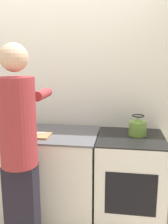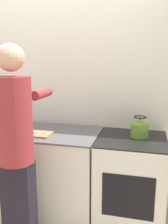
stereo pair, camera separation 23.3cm
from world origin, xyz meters
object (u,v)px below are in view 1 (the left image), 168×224
at_px(cutting_board, 33,135).
at_px(kettle, 138,127).
at_px(person, 19,146).
at_px(bowl_prep, 1,124).
at_px(knife, 31,134).
at_px(oven, 129,181).

xyz_separation_m(cutting_board, kettle, (1.01, 0.20, 0.07)).
relative_size(person, kettle, 8.76).
bearing_deg(kettle, bowl_prep, 178.40).
bearing_deg(person, bowl_prep, 125.90).
height_order(knife, bowl_prep, bowl_prep).
relative_size(knife, bowl_prep, 2.00).
relative_size(person, cutting_board, 5.34).
bearing_deg(bowl_prep, kettle, -1.60).
height_order(kettle, bowl_prep, kettle).
distance_m(person, knife, 0.47).
relative_size(kettle, bowl_prep, 1.66).
bearing_deg(cutting_board, bowl_prep, 151.73).
bearing_deg(kettle, person, -146.04).
bearing_deg(person, oven, 32.90).
xyz_separation_m(oven, person, (-0.90, -0.58, 0.53)).
relative_size(oven, kettle, 4.55).
distance_m(person, cutting_board, 0.45).
relative_size(oven, person, 0.52).
bearing_deg(knife, oven, -11.64).
relative_size(knife, kettle, 1.20).
distance_m(oven, cutting_board, 1.07).
xyz_separation_m(person, cutting_board, (-0.05, 0.45, -0.05)).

